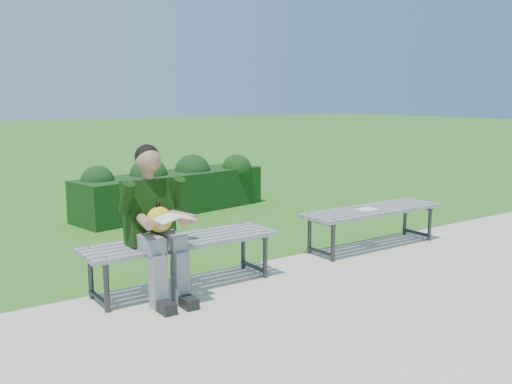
# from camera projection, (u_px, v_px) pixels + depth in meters

# --- Properties ---
(ground) EXTENTS (80.00, 80.00, 0.00)m
(ground) POSITION_uv_depth(u_px,v_px,m) (235.00, 269.00, 5.80)
(ground) COLOR #326818
(ground) RESTS_ON ground
(walkway) EXTENTS (30.00, 3.50, 0.02)m
(walkway) POSITION_uv_depth(u_px,v_px,m) (358.00, 323.00, 4.38)
(walkway) COLOR beige
(walkway) RESTS_ON ground
(hedge) EXTENTS (3.14, 1.31, 0.85)m
(hedge) POSITION_uv_depth(u_px,v_px,m) (173.00, 187.00, 8.62)
(hedge) COLOR #14370F
(hedge) RESTS_ON ground
(bench_left) EXTENTS (1.80, 0.50, 0.46)m
(bench_left) POSITION_uv_depth(u_px,v_px,m) (182.00, 245.00, 5.11)
(bench_left) COLOR gray
(bench_left) RESTS_ON walkway
(bench_right) EXTENTS (1.80, 0.50, 0.46)m
(bench_right) POSITION_uv_depth(u_px,v_px,m) (373.00, 213.00, 6.52)
(bench_right) COLOR gray
(bench_right) RESTS_ON walkway
(seated_boy) EXTENTS (0.56, 0.76, 1.31)m
(seated_boy) POSITION_uv_depth(u_px,v_px,m) (155.00, 218.00, 4.82)
(seated_boy) COLOR gray
(seated_boy) RESTS_ON walkway
(paper_sheet) EXTENTS (0.22, 0.16, 0.01)m
(paper_sheet) POSITION_uv_depth(u_px,v_px,m) (367.00, 209.00, 6.46)
(paper_sheet) COLOR white
(paper_sheet) RESTS_ON bench_right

